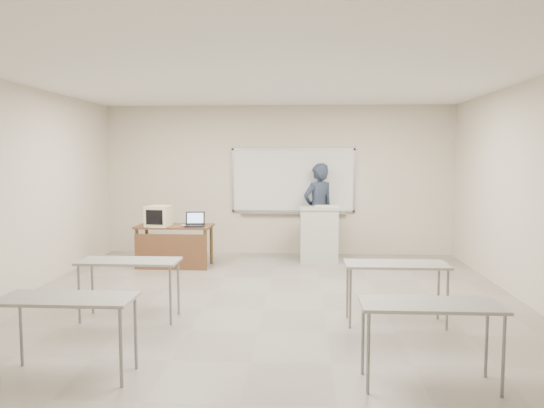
# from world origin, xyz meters

# --- Properties ---
(floor) EXTENTS (7.00, 8.00, 0.01)m
(floor) POSITION_xyz_m (0.00, 0.00, -0.01)
(floor) COLOR gray
(floor) RESTS_ON ground
(whiteboard) EXTENTS (2.48, 0.10, 1.31)m
(whiteboard) POSITION_xyz_m (0.30, 3.97, 1.48)
(whiteboard) COLOR white
(whiteboard) RESTS_ON floor
(student_desks) EXTENTS (4.40, 2.20, 0.73)m
(student_desks) POSITION_xyz_m (-0.00, -1.35, 0.67)
(student_desks) COLOR #979691
(student_desks) RESTS_ON floor
(instructor_desk) EXTENTS (1.34, 0.67, 0.75)m
(instructor_desk) POSITION_xyz_m (-1.80, 2.49, 0.53)
(instructor_desk) COLOR brown
(instructor_desk) RESTS_ON floor
(podium) EXTENTS (0.73, 0.54, 1.03)m
(podium) POSITION_xyz_m (0.80, 3.20, 0.52)
(podium) COLOR beige
(podium) RESTS_ON floor
(crt_monitor) EXTENTS (0.40, 0.44, 0.37)m
(crt_monitor) POSITION_xyz_m (-2.05, 2.48, 0.93)
(crt_monitor) COLOR beige
(crt_monitor) RESTS_ON instructor_desk
(laptop) EXTENTS (0.34, 0.31, 0.25)m
(laptop) POSITION_xyz_m (-1.40, 2.48, 0.81)
(laptop) COLOR black
(laptop) RESTS_ON instructor_desk
(mouse) EXTENTS (0.12, 0.10, 0.04)m
(mouse) POSITION_xyz_m (-1.60, 2.40, 0.77)
(mouse) COLOR #96999D
(mouse) RESTS_ON instructor_desk
(keyboard) EXTENTS (0.46, 0.17, 0.03)m
(keyboard) POSITION_xyz_m (0.95, 3.28, 1.05)
(keyboard) COLOR beige
(keyboard) RESTS_ON podium
(presenter) EXTENTS (0.81, 0.74, 1.85)m
(presenter) POSITION_xyz_m (0.80, 3.76, 0.92)
(presenter) COLOR black
(presenter) RESTS_ON floor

